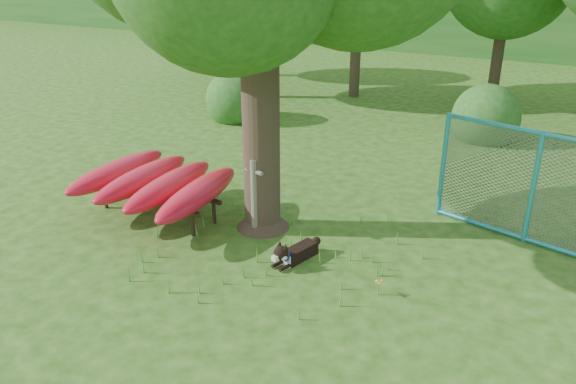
% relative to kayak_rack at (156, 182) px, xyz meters
% --- Properties ---
extents(ground, '(80.00, 80.00, 0.00)m').
position_rel_kayak_rack_xyz_m(ground, '(2.56, -1.07, -0.69)').
color(ground, '#224B0F').
rests_on(ground, ground).
extents(wooden_post, '(0.39, 0.15, 1.42)m').
position_rel_kayak_rack_xyz_m(wooden_post, '(2.04, 0.24, 0.06)').
color(wooden_post, '#625849').
rests_on(wooden_post, ground).
extents(kayak_rack, '(2.83, 2.76, 0.90)m').
position_rel_kayak_rack_xyz_m(kayak_rack, '(0.00, 0.00, 0.00)').
color(kayak_rack, black).
rests_on(kayak_rack, ground).
extents(husky_dog, '(0.47, 1.02, 0.47)m').
position_rel_kayak_rack_xyz_m(husky_dog, '(3.12, -0.34, -0.52)').
color(husky_dog, black).
rests_on(husky_dog, ground).
extents(fence_section, '(3.35, 0.94, 3.35)m').
position_rel_kayak_rack_xyz_m(fence_section, '(6.34, 2.22, 0.32)').
color(fence_section, '#299EBF').
rests_on(fence_section, ground).
extents(wildflower_clump, '(0.12, 0.10, 0.25)m').
position_rel_kayak_rack_xyz_m(wildflower_clump, '(4.67, -0.59, -0.48)').
color(wildflower_clump, '#4C9932').
rests_on(wildflower_clump, ground).
extents(shrub_left, '(1.80, 1.80, 1.80)m').
position_rel_kayak_rack_xyz_m(shrub_left, '(-2.44, 6.43, -0.69)').
color(shrub_left, '#21571C').
rests_on(shrub_left, ground).
extents(shrub_mid, '(1.80, 1.80, 1.80)m').
position_rel_kayak_rack_xyz_m(shrub_mid, '(4.56, 7.93, -0.69)').
color(shrub_mid, '#21571C').
rests_on(shrub_mid, ground).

